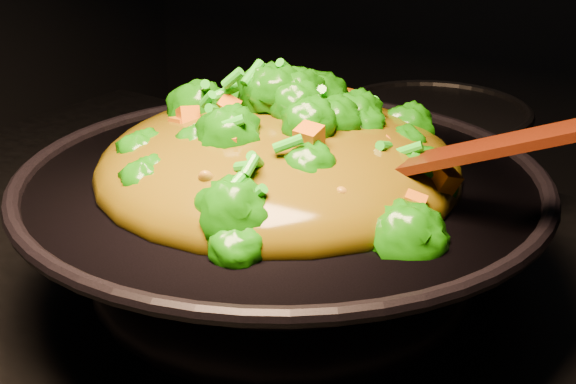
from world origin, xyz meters
The scene contains 4 objects.
wok centered at (0.05, 0.03, 0.97)m, with size 0.47×0.47×0.13m, color black, non-canonical shape.
stir_fry centered at (0.04, 0.03, 1.09)m, with size 0.33×0.33×0.11m, color #156507, non-canonical shape.
spatula centered at (0.19, 0.05, 1.08)m, with size 0.28×0.04×0.01m, color #3B1408.
back_pot centered at (0.05, 0.32, 0.96)m, with size 0.22×0.22×0.12m, color black.
Camera 1 is at (0.48, -0.56, 1.33)m, focal length 55.00 mm.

